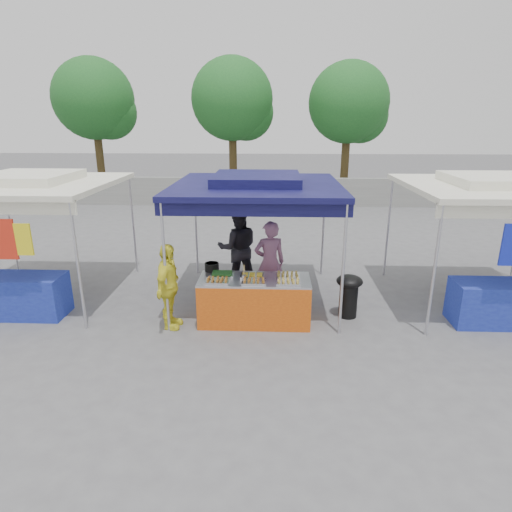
{
  "coord_description": "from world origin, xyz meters",
  "views": [
    {
      "loc": [
        0.32,
        -7.27,
        3.58
      ],
      "look_at": [
        0.0,
        0.6,
        1.05
      ],
      "focal_mm": 30.0,
      "sensor_mm": 36.0,
      "label": 1
    }
  ],
  "objects_px": {
    "vendor_table": "(254,300)",
    "wok_burner": "(349,292)",
    "vendor_woman": "(270,263)",
    "customer_person": "(168,287)",
    "helper_man": "(238,248)",
    "cooking_pot": "(212,267)"
  },
  "relations": [
    {
      "from": "cooking_pot",
      "to": "wok_burner",
      "type": "distance_m",
      "value": 2.61
    },
    {
      "from": "cooking_pot",
      "to": "customer_person",
      "type": "xyz_separation_m",
      "value": [
        -0.68,
        -0.66,
        -0.15
      ]
    },
    {
      "from": "helper_man",
      "to": "vendor_table",
      "type": "bearing_deg",
      "value": 95.32
    },
    {
      "from": "vendor_woman",
      "to": "customer_person",
      "type": "distance_m",
      "value": 2.11
    },
    {
      "from": "cooking_pot",
      "to": "wok_burner",
      "type": "bearing_deg",
      "value": -1.74
    },
    {
      "from": "customer_person",
      "to": "helper_man",
      "type": "bearing_deg",
      "value": -22.54
    },
    {
      "from": "vendor_table",
      "to": "wok_burner",
      "type": "xyz_separation_m",
      "value": [
        1.76,
        0.3,
        0.06
      ]
    },
    {
      "from": "cooking_pot",
      "to": "vendor_woman",
      "type": "xyz_separation_m",
      "value": [
        1.08,
        0.5,
        -0.07
      ]
    },
    {
      "from": "helper_man",
      "to": "customer_person",
      "type": "relative_size",
      "value": 1.18
    },
    {
      "from": "customer_person",
      "to": "wok_burner",
      "type": "bearing_deg",
      "value": -73.66
    },
    {
      "from": "wok_burner",
      "to": "helper_man",
      "type": "height_order",
      "value": "helper_man"
    },
    {
      "from": "wok_burner",
      "to": "vendor_woman",
      "type": "bearing_deg",
      "value": 169.17
    },
    {
      "from": "wok_burner",
      "to": "helper_man",
      "type": "bearing_deg",
      "value": 158.45
    },
    {
      "from": "cooking_pot",
      "to": "customer_person",
      "type": "distance_m",
      "value": 0.96
    },
    {
      "from": "helper_man",
      "to": "customer_person",
      "type": "distance_m",
      "value": 2.22
    },
    {
      "from": "wok_burner",
      "to": "vendor_woman",
      "type": "xyz_separation_m",
      "value": [
        -1.49,
        0.58,
        0.36
      ]
    },
    {
      "from": "vendor_table",
      "to": "customer_person",
      "type": "height_order",
      "value": "customer_person"
    },
    {
      "from": "vendor_table",
      "to": "vendor_woman",
      "type": "relative_size",
      "value": 1.17
    },
    {
      "from": "vendor_table",
      "to": "customer_person",
      "type": "distance_m",
      "value": 1.56
    },
    {
      "from": "vendor_woman",
      "to": "customer_person",
      "type": "height_order",
      "value": "vendor_woman"
    },
    {
      "from": "vendor_table",
      "to": "wok_burner",
      "type": "height_order",
      "value": "vendor_table"
    },
    {
      "from": "vendor_woman",
      "to": "customer_person",
      "type": "xyz_separation_m",
      "value": [
        -1.76,
        -1.16,
        -0.08
      ]
    }
  ]
}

